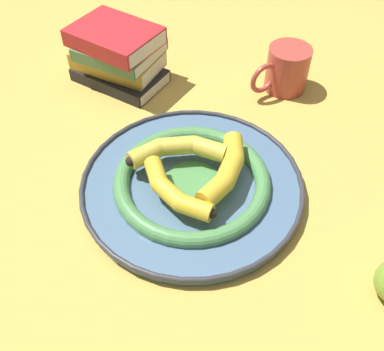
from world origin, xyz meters
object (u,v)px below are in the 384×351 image
object	(u,v)px
coffee_mug	(286,69)
book_stack	(119,55)
banana_a	(226,171)
banana_b	(180,149)
banana_c	(172,190)
decorative_bowl	(192,184)

from	to	relation	value
coffee_mug	book_stack	bearing A→B (deg)	-37.26
banana_a	book_stack	xyz separation A→B (m)	(0.31, 0.24, 0.01)
banana_b	coffee_mug	world-z (taller)	coffee_mug
banana_c	coffee_mug	bearing A→B (deg)	104.40
banana_c	book_stack	world-z (taller)	book_stack
banana_c	book_stack	xyz separation A→B (m)	(0.36, 0.16, 0.01)
banana_c	coffee_mug	xyz separation A→B (m)	(0.36, -0.20, -0.00)
banana_a	banana_c	distance (m)	0.10
banana_b	book_stack	distance (m)	0.31
banana_a	banana_b	size ratio (longest dim) A/B	0.94
banana_a	banana_c	world-z (taller)	banana_a
banana_c	book_stack	size ratio (longest dim) A/B	0.59
coffee_mug	decorative_bowl	bearing A→B (deg)	23.31
coffee_mug	banana_c	bearing A→B (deg)	23.06
banana_b	decorative_bowl	bearing A→B (deg)	108.19
book_stack	banana_b	bearing A→B (deg)	-37.08
book_stack	coffee_mug	world-z (taller)	book_stack
decorative_bowl	book_stack	size ratio (longest dim) A/B	1.73
decorative_bowl	banana_b	size ratio (longest dim) A/B	2.04
banana_a	banana_b	bearing A→B (deg)	76.17
banana_b	coffee_mug	xyz separation A→B (m)	(0.27, -0.20, -0.00)
book_stack	decorative_bowl	bearing A→B (deg)	-37.35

